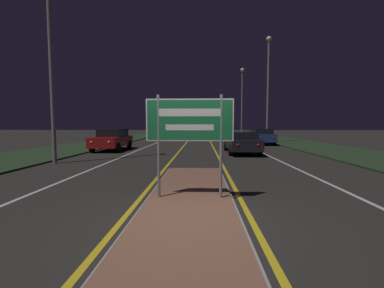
{
  "coord_description": "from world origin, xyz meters",
  "views": [
    {
      "loc": [
        0.27,
        -4.75,
        1.82
      ],
      "look_at": [
        0.0,
        2.72,
        1.25
      ],
      "focal_mm": 24.0,
      "sensor_mm": 36.0,
      "label": 1
    }
  ],
  "objects_px": {
    "streetlight_left_near": "(49,10)",
    "car_approaching_1": "(176,133)",
    "car_receding_1": "(261,136)",
    "car_receding_0": "(241,142)",
    "streetlight_right_far": "(242,91)",
    "highway_sign": "(190,125)",
    "car_approaching_0": "(112,139)",
    "streetlight_right_near": "(268,78)"
  },
  "relations": [
    {
      "from": "highway_sign",
      "to": "streetlight_right_near",
      "type": "distance_m",
      "value": 20.56
    },
    {
      "from": "streetlight_left_near",
      "to": "car_approaching_0",
      "type": "bearing_deg",
      "value": 85.06
    },
    {
      "from": "highway_sign",
      "to": "car_receding_1",
      "type": "bearing_deg",
      "value": 72.08
    },
    {
      "from": "streetlight_right_far",
      "to": "car_approaching_1",
      "type": "distance_m",
      "value": 14.37
    },
    {
      "from": "streetlight_right_near",
      "to": "car_receding_0",
      "type": "bearing_deg",
      "value": -113.66
    },
    {
      "from": "highway_sign",
      "to": "car_receding_0",
      "type": "bearing_deg",
      "value": 74.79
    },
    {
      "from": "highway_sign",
      "to": "streetlight_right_far",
      "type": "xyz_separation_m",
      "value": [
        6.42,
        33.57,
        5.05
      ]
    },
    {
      "from": "highway_sign",
      "to": "car_approaching_0",
      "type": "relative_size",
      "value": 0.56
    },
    {
      "from": "streetlight_left_near",
      "to": "car_approaching_1",
      "type": "height_order",
      "value": "streetlight_left_near"
    },
    {
      "from": "car_receding_0",
      "to": "car_approaching_0",
      "type": "bearing_deg",
      "value": 169.92
    },
    {
      "from": "streetlight_right_far",
      "to": "car_receding_1",
      "type": "relative_size",
      "value": 2.29
    },
    {
      "from": "highway_sign",
      "to": "streetlight_left_near",
      "type": "xyz_separation_m",
      "value": [
        -6.59,
        5.72,
        5.12
      ]
    },
    {
      "from": "highway_sign",
      "to": "streetlight_right_far",
      "type": "relative_size",
      "value": 0.23
    },
    {
      "from": "streetlight_left_near",
      "to": "car_receding_0",
      "type": "distance_m",
      "value": 12.2
    },
    {
      "from": "streetlight_right_far",
      "to": "highway_sign",
      "type": "bearing_deg",
      "value": -100.83
    },
    {
      "from": "streetlight_right_far",
      "to": "car_approaching_0",
      "type": "distance_m",
      "value": 25.68
    },
    {
      "from": "car_approaching_0",
      "to": "car_approaching_1",
      "type": "relative_size",
      "value": 1.01
    },
    {
      "from": "car_receding_0",
      "to": "car_approaching_1",
      "type": "distance_m",
      "value": 15.06
    },
    {
      "from": "streetlight_right_near",
      "to": "streetlight_right_far",
      "type": "height_order",
      "value": "streetlight_right_far"
    },
    {
      "from": "streetlight_left_near",
      "to": "car_receding_0",
      "type": "xyz_separation_m",
      "value": [
        9.41,
        4.67,
        -6.21
      ]
    },
    {
      "from": "highway_sign",
      "to": "streetlight_right_near",
      "type": "xyz_separation_m",
      "value": [
        6.59,
        18.98,
        4.39
      ]
    },
    {
      "from": "highway_sign",
      "to": "car_approaching_0",
      "type": "height_order",
      "value": "highway_sign"
    },
    {
      "from": "highway_sign",
      "to": "car_receding_0",
      "type": "distance_m",
      "value": 10.82
    },
    {
      "from": "car_approaching_0",
      "to": "streetlight_right_far",
      "type": "bearing_deg",
      "value": 60.01
    },
    {
      "from": "car_receding_1",
      "to": "car_approaching_1",
      "type": "bearing_deg",
      "value": 142.36
    },
    {
      "from": "car_receding_1",
      "to": "car_approaching_0",
      "type": "bearing_deg",
      "value": -153.74
    },
    {
      "from": "car_approaching_0",
      "to": "car_approaching_1",
      "type": "height_order",
      "value": "car_approaching_0"
    },
    {
      "from": "car_receding_0",
      "to": "car_approaching_1",
      "type": "height_order",
      "value": "car_approaching_1"
    },
    {
      "from": "highway_sign",
      "to": "car_receding_0",
      "type": "relative_size",
      "value": 0.5
    },
    {
      "from": "car_receding_0",
      "to": "car_approaching_1",
      "type": "relative_size",
      "value": 1.13
    },
    {
      "from": "car_receding_0",
      "to": "car_receding_1",
      "type": "distance_m",
      "value": 7.96
    },
    {
      "from": "streetlight_left_near",
      "to": "streetlight_right_far",
      "type": "relative_size",
      "value": 1.06
    },
    {
      "from": "highway_sign",
      "to": "car_receding_0",
      "type": "xyz_separation_m",
      "value": [
        2.82,
        10.39,
        -1.09
      ]
    },
    {
      "from": "streetlight_right_near",
      "to": "highway_sign",
      "type": "bearing_deg",
      "value": -109.15
    },
    {
      "from": "highway_sign",
      "to": "car_approaching_0",
      "type": "bearing_deg",
      "value": 116.82
    },
    {
      "from": "streetlight_right_far",
      "to": "car_approaching_0",
      "type": "xyz_separation_m",
      "value": [
        -12.47,
        -21.61,
        -6.09
      ]
    },
    {
      "from": "car_receding_1",
      "to": "streetlight_left_near",
      "type": "bearing_deg",
      "value": -135.64
    },
    {
      "from": "streetlight_right_far",
      "to": "car_approaching_1",
      "type": "relative_size",
      "value": 2.4
    },
    {
      "from": "streetlight_right_near",
      "to": "car_receding_1",
      "type": "relative_size",
      "value": 2.24
    },
    {
      "from": "car_approaching_0",
      "to": "streetlight_left_near",
      "type": "bearing_deg",
      "value": -94.94
    },
    {
      "from": "car_receding_1",
      "to": "car_approaching_1",
      "type": "height_order",
      "value": "car_receding_1"
    },
    {
      "from": "streetlight_left_near",
      "to": "car_approaching_0",
      "type": "relative_size",
      "value": 2.52
    }
  ]
}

